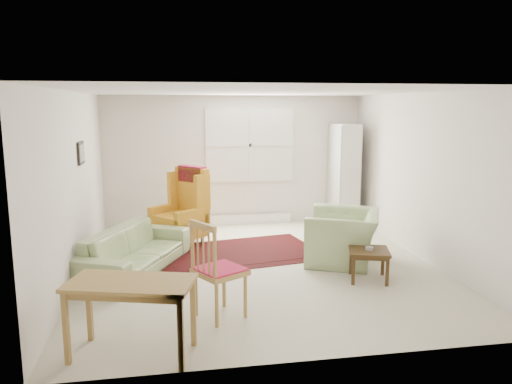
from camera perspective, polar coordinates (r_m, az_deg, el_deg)
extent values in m
cube|color=beige|center=(7.34, 0.41, -8.50)|extent=(5.00, 5.50, 0.01)
cube|color=white|center=(6.96, 0.43, 11.40)|extent=(5.00, 5.50, 0.01)
cube|color=silver|center=(9.74, -2.47, 3.61)|extent=(5.00, 0.04, 2.50)
cube|color=silver|center=(4.42, 6.81, -4.18)|extent=(5.00, 0.04, 2.50)
cube|color=silver|center=(7.05, -20.01, 0.59)|extent=(0.04, 5.50, 2.50)
cube|color=silver|center=(7.88, 18.62, 1.60)|extent=(0.04, 5.50, 2.50)
cube|color=white|center=(9.73, -0.71, 5.39)|extent=(1.72, 0.06, 1.42)
cube|color=white|center=(9.73, -0.71, 5.39)|extent=(1.60, 0.02, 1.30)
cube|color=silver|center=(9.90, -0.64, -3.09)|extent=(1.60, 0.12, 0.18)
cube|color=black|center=(7.48, -19.39, 4.23)|extent=(0.03, 0.42, 0.32)
cube|color=tan|center=(7.48, -19.27, 4.23)|extent=(0.01, 0.34, 0.24)
imported|color=#93A971|center=(7.26, -13.73, -5.57)|extent=(1.60, 2.21, 0.83)
imported|color=#93A971|center=(7.57, 9.94, -4.50)|extent=(1.40, 1.48, 0.91)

